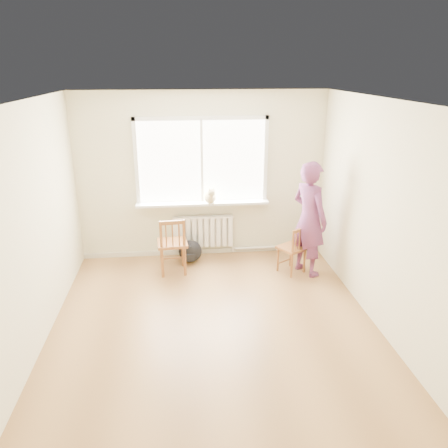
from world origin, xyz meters
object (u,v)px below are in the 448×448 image
object	(u,v)px
cat	(210,196)
backpack	(190,251)
chair_right	(294,250)
chair_left	(173,246)
person	(309,219)

from	to	relation	value
cat	backpack	xyz separation A→B (m)	(-0.35, -0.14, -0.88)
backpack	chair_right	bearing A→B (deg)	-19.60
chair_left	person	size ratio (longest dim) A/B	0.52
person	cat	xyz separation A→B (m)	(-1.43, 0.70, 0.19)
person	backpack	size ratio (longest dim) A/B	4.66
chair_left	cat	size ratio (longest dim) A/B	2.06
cat	person	bearing A→B (deg)	-32.45
chair_left	chair_right	distance (m)	1.86
backpack	person	bearing A→B (deg)	-17.55
chair_left	cat	world-z (taller)	cat
chair_left	cat	xyz separation A→B (m)	(0.62, 0.52, 0.61)
cat	backpack	world-z (taller)	cat
chair_left	person	xyz separation A→B (m)	(2.06, -0.19, 0.42)
person	backpack	world-z (taller)	person
chair_right	person	xyz separation A→B (m)	(0.21, -0.00, 0.49)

